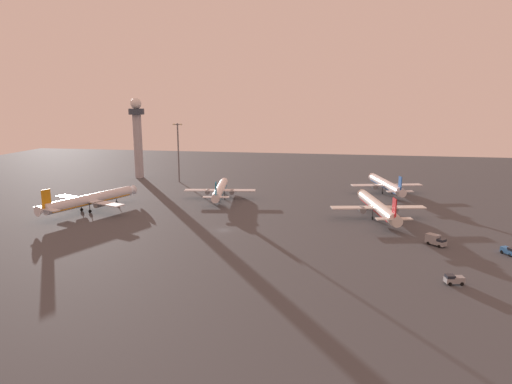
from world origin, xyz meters
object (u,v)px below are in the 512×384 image
airplane_far_stand (220,190)px  cargo_loader (509,251)px  baggage_tractor (454,279)px  airplane_near_gate (386,185)px  airplane_terminal_side (378,207)px  airplane_taxiway_distant (90,200)px  catering_truck (435,240)px  apron_light_east (178,149)px  control_tower (137,132)px

airplane_far_stand → cargo_loader: 108.56m
airplane_far_stand → baggage_tractor: 107.96m
airplane_near_gate → airplane_terminal_side: bearing=-112.6°
airplane_taxiway_distant → airplane_near_gate: bearing=46.5°
catering_truck → baggage_tractor: bearing=40.7°
airplane_taxiway_distant → airplane_far_stand: size_ratio=1.09×
airplane_far_stand → apron_light_east: apron_light_east is taller
airplane_taxiway_distant → airplane_near_gate: size_ratio=1.05×
airplane_terminal_side → baggage_tractor: 58.13m
airplane_terminal_side → cargo_loader: size_ratio=9.16×
catering_truck → apron_light_east: (-105.42, 83.57, 14.84)m
airplane_terminal_side → apron_light_east: 107.75m
airplane_far_stand → catering_truck: bearing=-41.9°
airplane_far_stand → airplane_terminal_side: bearing=-27.8°
airplane_taxiway_distant → cargo_loader: airplane_taxiway_distant is taller
control_tower → airplane_far_stand: 72.01m
airplane_terminal_side → baggage_tractor: size_ratio=9.48×
airplane_terminal_side → cargo_loader: (31.60, -33.34, -2.91)m
airplane_terminal_side → apron_light_east: (-91.61, 55.37, 12.33)m
airplane_far_stand → apron_light_east: bearing=122.7°
baggage_tractor → apron_light_east: apron_light_east is taller
baggage_tractor → airplane_far_stand: bearing=33.3°
airplane_taxiway_distant → catering_truck: 119.86m
airplane_taxiway_distant → control_tower: bearing=121.1°
control_tower → airplane_terminal_side: bearing=-28.8°
baggage_tractor → catering_truck: size_ratio=0.78×
airplane_taxiway_distant → airplane_terminal_side: 104.51m
baggage_tractor → apron_light_east: (-103.81, 112.13, 15.24)m
airplane_taxiway_distant → baggage_tractor: airplane_taxiway_distant is taller
cargo_loader → apron_light_east: (-123.21, 88.71, 15.24)m
airplane_taxiway_distant → cargo_loader: size_ratio=9.07×
airplane_terminal_side → control_tower: bearing=139.5°
airplane_taxiway_distant → baggage_tractor: 126.43m
airplane_taxiway_distant → airplane_terminal_side: airplane_taxiway_distant is taller
control_tower → apron_light_east: size_ratio=1.41×
airplane_taxiway_distant → catering_truck: size_ratio=7.28×
airplane_near_gate → baggage_tractor: bearing=-100.5°
apron_light_east → airplane_far_stand: bearing=-48.7°
cargo_loader → catering_truck: bearing=-44.5°
airplane_terminal_side → airplane_near_gate: 45.14m
airplane_taxiway_distant → airplane_far_stand: 51.37m
apron_light_east → airplane_taxiway_distant: bearing=-101.3°
airplane_taxiway_distant → airplane_near_gate: 123.08m
airplane_near_gate → cargo_loader: 81.66m
baggage_tractor → catering_truck: catering_truck is taller
airplane_near_gate → control_tower: bearing=157.7°
airplane_taxiway_distant → catering_truck: airplane_taxiway_distant is taller
catering_truck → apron_light_east: size_ratio=0.20×
baggage_tractor → control_tower: bearing=36.7°
airplane_terminal_side → airplane_far_stand: airplane_terminal_side is taller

